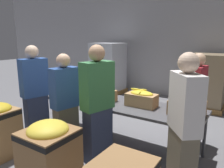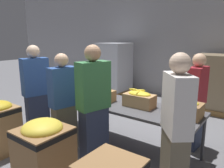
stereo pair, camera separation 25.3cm
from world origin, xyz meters
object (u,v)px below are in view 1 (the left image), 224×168
object	(u,v)px
volunteer_1	(196,101)
volunteer_4	(98,106)
pallet_stack_0	(207,82)
pallet_stack_1	(108,69)
volunteer_2	(35,94)
donation_bin_1	(49,150)
banana_box_1	(81,88)
banana_box_2	(104,94)
banana_box_0	(60,83)
banana_box_3	(141,98)
volunteer_0	(65,105)
volunteer_3	(184,128)
banana_box_4	(187,106)
sorting_table	(108,103)

from	to	relation	value
volunteer_1	volunteer_4	world-z (taller)	volunteer_4
pallet_stack_0	pallet_stack_1	world-z (taller)	pallet_stack_1
volunteer_2	donation_bin_1	xyz separation A→B (m)	(1.17, -0.74, -0.42)
banana_box_1	banana_box_2	size ratio (longest dim) A/B	1.28
banana_box_0	volunteer_4	xyz separation A→B (m)	(1.50, -0.70, -0.05)
banana_box_3	volunteer_0	xyz separation A→B (m)	(-1.01, -0.70, -0.09)
volunteer_1	banana_box_2	bearing A→B (deg)	-55.66
donation_bin_1	pallet_stack_0	xyz separation A→B (m)	(1.14, 4.34, 0.27)
banana_box_2	volunteer_1	bearing A→B (deg)	29.88
banana_box_3	volunteer_4	bearing A→B (deg)	-121.16
volunteer_3	volunteer_2	bearing A→B (deg)	50.35
volunteer_0	volunteer_2	size ratio (longest dim) A/B	0.94
volunteer_0	banana_box_2	bearing A→B (deg)	-18.68
banana_box_4	banana_box_0	bearing A→B (deg)	178.77
volunteer_0	donation_bin_1	size ratio (longest dim) A/B	1.96
banana_box_1	pallet_stack_1	distance (m)	3.18
banana_box_3	pallet_stack_0	xyz separation A→B (m)	(0.50, 2.95, -0.19)
banana_box_1	volunteer_1	distance (m)	2.09
banana_box_0	pallet_stack_0	distance (m)	3.77
volunteer_4	banana_box_4	bearing A→B (deg)	-45.15
sorting_table	banana_box_2	xyz separation A→B (m)	(-0.03, -0.08, 0.17)
sorting_table	banana_box_2	distance (m)	0.19
volunteer_0	volunteer_2	xyz separation A→B (m)	(-0.81, 0.05, 0.05)
banana_box_1	donation_bin_1	distance (m)	1.60
banana_box_0	banana_box_2	world-z (taller)	banana_box_0
volunteer_2	pallet_stack_1	bearing A→B (deg)	27.49
banana_box_4	donation_bin_1	xyz separation A→B (m)	(-1.37, -1.38, -0.46)
volunteer_2	volunteer_4	world-z (taller)	volunteer_4
banana_box_1	volunteer_3	distance (m)	2.25
sorting_table	volunteer_3	world-z (taller)	volunteer_3
banana_box_4	pallet_stack_1	distance (m)	4.41
volunteer_1	pallet_stack_0	world-z (taller)	volunteer_1
volunteer_3	volunteer_4	bearing A→B (deg)	49.40
banana_box_4	volunteer_4	bearing A→B (deg)	-150.05
donation_bin_1	pallet_stack_1	size ratio (longest dim) A/B	0.50
banana_box_2	banana_box_4	distance (m)	1.39
banana_box_2	donation_bin_1	xyz separation A→B (m)	(0.02, -1.27, -0.46)
volunteer_0	volunteer_4	size ratio (longest dim) A/B	0.92
volunteer_2	donation_bin_1	distance (m)	1.45
banana_box_0	volunteer_2	distance (m)	0.71
banana_box_3	volunteer_4	size ratio (longest dim) A/B	0.28
banana_box_1	volunteer_4	distance (m)	1.09
banana_box_4	volunteer_3	distance (m)	0.71
banana_box_0	sorting_table	bearing A→B (deg)	-3.84
sorting_table	pallet_stack_0	distance (m)	3.19
pallet_stack_0	sorting_table	bearing A→B (deg)	-110.70
volunteer_1	volunteer_3	xyz separation A→B (m)	(0.16, -1.37, 0.05)
volunteer_3	pallet_stack_1	size ratio (longest dim) A/B	1.03
banana_box_1	pallet_stack_0	world-z (taller)	pallet_stack_0
volunteer_3	sorting_table	bearing A→B (deg)	27.52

